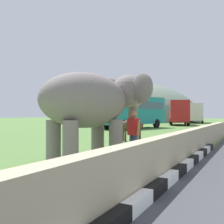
{
  "coord_description": "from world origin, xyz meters",
  "views": [
    {
      "loc": [
        -4.75,
        2.08,
        1.51
      ],
      "look_at": [
        2.77,
        5.98,
        1.6
      ],
      "focal_mm": 43.08,
      "sensor_mm": 36.0,
      "label": 1
    }
  ],
  "objects_px": {
    "elephant": "(95,102)",
    "cow_near": "(131,126)",
    "bus_white": "(196,112)",
    "bus_red": "(179,111)",
    "person_handler": "(133,132)",
    "bus_teal": "(133,110)"
  },
  "relations": [
    {
      "from": "elephant",
      "to": "cow_near",
      "type": "distance_m",
      "value": 7.19
    },
    {
      "from": "bus_white",
      "to": "cow_near",
      "type": "xyz_separation_m",
      "value": [
        -36.84,
        -2.95,
        -1.21
      ]
    },
    {
      "from": "bus_red",
      "to": "cow_near",
      "type": "bearing_deg",
      "value": -172.49
    },
    {
      "from": "person_handler",
      "to": "bus_white",
      "type": "xyz_separation_m",
      "value": [
        42.55,
        5.53,
        1.16
      ]
    },
    {
      "from": "bus_red",
      "to": "bus_white",
      "type": "relative_size",
      "value": 0.9
    },
    {
      "from": "elephant",
      "to": "bus_red",
      "type": "bearing_deg",
      "value": 9.0
    },
    {
      "from": "elephant",
      "to": "person_handler",
      "type": "height_order",
      "value": "elephant"
    },
    {
      "from": "person_handler",
      "to": "bus_white",
      "type": "distance_m",
      "value": 42.92
    },
    {
      "from": "bus_teal",
      "to": "bus_red",
      "type": "xyz_separation_m",
      "value": [
        12.49,
        -2.03,
        -0.0
      ]
    },
    {
      "from": "person_handler",
      "to": "elephant",
      "type": "bearing_deg",
      "value": 145.25
    },
    {
      "from": "elephant",
      "to": "bus_teal",
      "type": "xyz_separation_m",
      "value": [
        19.88,
        7.15,
        0.17
      ]
    },
    {
      "from": "bus_white",
      "to": "cow_near",
      "type": "bearing_deg",
      "value": -175.42
    },
    {
      "from": "elephant",
      "to": "bus_red",
      "type": "relative_size",
      "value": 0.47
    },
    {
      "from": "bus_teal",
      "to": "cow_near",
      "type": "height_order",
      "value": "bus_teal"
    },
    {
      "from": "bus_teal",
      "to": "bus_red",
      "type": "relative_size",
      "value": 1.11
    },
    {
      "from": "elephant",
      "to": "bus_teal",
      "type": "relative_size",
      "value": 0.43
    },
    {
      "from": "person_handler",
      "to": "bus_white",
      "type": "relative_size",
      "value": 0.17
    },
    {
      "from": "elephant",
      "to": "bus_white",
      "type": "height_order",
      "value": "bus_white"
    },
    {
      "from": "person_handler",
      "to": "bus_teal",
      "type": "height_order",
      "value": "bus_teal"
    },
    {
      "from": "bus_teal",
      "to": "cow_near",
      "type": "bearing_deg",
      "value": -157.47
    },
    {
      "from": "bus_teal",
      "to": "bus_red",
      "type": "distance_m",
      "value": 12.65
    },
    {
      "from": "person_handler",
      "to": "cow_near",
      "type": "xyz_separation_m",
      "value": [
        5.71,
        2.58,
        -0.06
      ]
    }
  ]
}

